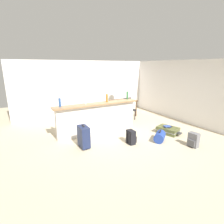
{
  "coord_description": "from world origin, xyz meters",
  "views": [
    {
      "loc": [
        -2.99,
        -4.69,
        2.28
      ],
      "look_at": [
        -0.08,
        0.53,
        0.68
      ],
      "focal_mm": 27.99,
      "sensor_mm": 36.0,
      "label": 1
    }
  ],
  "objects": [
    {
      "name": "ground_plane",
      "position": [
        0.0,
        0.0,
        -0.03
      ],
      "size": [
        13.0,
        13.0,
        0.05
      ],
      "primitive_type": "cube",
      "color": "#BCAD8E"
    },
    {
      "name": "wall_back",
      "position": [
        0.0,
        3.05,
        1.25
      ],
      "size": [
        6.6,
        0.1,
        2.5
      ],
      "primitive_type": "cube",
      "color": "silver",
      "rests_on": "ground_plane"
    },
    {
      "name": "wall_right",
      "position": [
        3.05,
        0.3,
        1.25
      ],
      "size": [
        0.1,
        6.0,
        2.5
      ],
      "primitive_type": "cube",
      "color": "silver",
      "rests_on": "ground_plane"
    },
    {
      "name": "partition_half_wall",
      "position": [
        -0.63,
        0.55,
        0.5
      ],
      "size": [
        2.8,
        0.2,
        1.0
      ],
      "primitive_type": "cube",
      "color": "silver",
      "rests_on": "ground_plane"
    },
    {
      "name": "bar_countertop",
      "position": [
        -0.63,
        0.55,
        1.03
      ],
      "size": [
        2.96,
        0.4,
        0.05
      ],
      "primitive_type": "cube",
      "color": "#93704C",
      "rests_on": "partition_half_wall"
    },
    {
      "name": "bottle_blue",
      "position": [
        -1.85,
        0.64,
        1.18
      ],
      "size": [
        0.07,
        0.07,
        0.26
      ],
      "primitive_type": "cylinder",
      "color": "#284C89",
      "rests_on": "bar_countertop"
    },
    {
      "name": "bottle_clear",
      "position": [
        -1.03,
        0.64,
        1.2
      ],
      "size": [
        0.06,
        0.06,
        0.29
      ],
      "primitive_type": "cylinder",
      "color": "silver",
      "rests_on": "bar_countertop"
    },
    {
      "name": "bottle_amber",
      "position": [
        -0.24,
        0.61,
        1.19
      ],
      "size": [
        0.07,
        0.07,
        0.27
      ],
      "primitive_type": "cylinder",
      "color": "#9E661E",
      "rests_on": "bar_countertop"
    },
    {
      "name": "bottle_green",
      "position": [
        0.63,
        0.64,
        1.2
      ],
      "size": [
        0.07,
        0.07,
        0.29
      ],
      "primitive_type": "cylinder",
      "color": "#2D6B38",
      "rests_on": "bar_countertop"
    },
    {
      "name": "dining_table",
      "position": [
        1.29,
        1.92,
        0.65
      ],
      "size": [
        1.1,
        0.8,
        0.74
      ],
      "color": "#4C331E",
      "rests_on": "ground_plane"
    },
    {
      "name": "dining_chair_near_partition",
      "position": [
        1.21,
        1.37,
        0.52
      ],
      "size": [
        0.43,
        0.43,
        0.93
      ],
      "color": "black",
      "rests_on": "ground_plane"
    },
    {
      "name": "pendant_lamp",
      "position": [
        1.34,
        1.86,
        1.87
      ],
      "size": [
        0.34,
        0.34,
        0.75
      ],
      "color": "black"
    },
    {
      "name": "suitcase_flat_olive",
      "position": [
        1.46,
        -0.68,
        0.11
      ],
      "size": [
        0.68,
        0.89,
        0.22
      ],
      "color": "#51562D",
      "rests_on": "ground_plane"
    },
    {
      "name": "suitcase_upright_navy",
      "position": [
        -1.45,
        -0.28,
        0.33
      ],
      "size": [
        0.24,
        0.44,
        0.67
      ],
      "color": "#1E284C",
      "rests_on": "ground_plane"
    },
    {
      "name": "backpack_grey",
      "position": [
        1.31,
        -1.78,
        0.2
      ],
      "size": [
        0.27,
        0.3,
        0.42
      ],
      "color": "slate",
      "rests_on": "ground_plane"
    },
    {
      "name": "backpack_black",
      "position": [
        -0.13,
        -0.74,
        0.2
      ],
      "size": [
        0.26,
        0.29,
        0.42
      ],
      "color": "black",
      "rests_on": "ground_plane"
    },
    {
      "name": "duffel_bag_blue",
      "position": [
        0.74,
        -1.03,
        0.15
      ],
      "size": [
        0.56,
        0.53,
        0.34
      ],
      "color": "#233D93",
      "rests_on": "ground_plane"
    },
    {
      "name": "book_stack",
      "position": [
        1.45,
        -0.67,
        0.25
      ],
      "size": [
        0.32,
        0.22,
        0.06
      ],
      "color": "black",
      "rests_on": "suitcase_flat_olive"
    }
  ]
}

